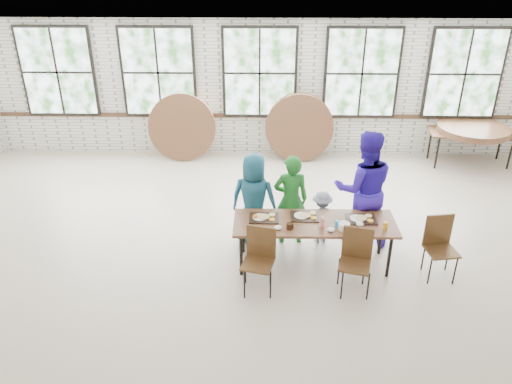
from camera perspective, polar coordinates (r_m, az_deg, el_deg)
room at (r=11.08m, az=0.42°, el=13.23°), size 12.00×12.00×12.00m
dining_table at (r=7.45m, az=6.70°, el=-3.78°), size 2.40×0.81×0.74m
chair_near_left at (r=7.00m, az=0.40°, el=-7.09°), size 0.51×0.50×0.95m
chair_near_right at (r=7.11m, az=11.36°, el=-7.07°), size 0.51×0.50×0.95m
chair_spare at (r=7.74m, az=20.24°, el=-5.30°), size 0.48×0.47×0.95m
adult_teal at (r=7.94m, az=-0.24°, el=-0.84°), size 0.83×0.63×1.54m
adult_green at (r=7.96m, az=3.99°, el=-0.90°), size 0.58×0.41×1.53m
toddler at (r=8.15m, az=7.48°, el=-2.87°), size 0.65×0.47×0.90m
adult_blue at (r=8.00m, az=12.18°, el=0.33°), size 0.94×0.73×1.94m
storage_table at (r=11.81m, az=23.45°, el=6.06°), size 1.86×0.90×0.74m
tabletop_clutter at (r=7.40m, az=7.41°, el=-3.38°), size 2.00×0.61×0.11m
round_tops_stacked at (r=11.78m, az=23.56°, el=6.59°), size 1.50×1.50×0.13m
round_tops_leaning at (r=11.09m, az=0.47°, el=7.32°), size 4.09×0.40×1.49m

